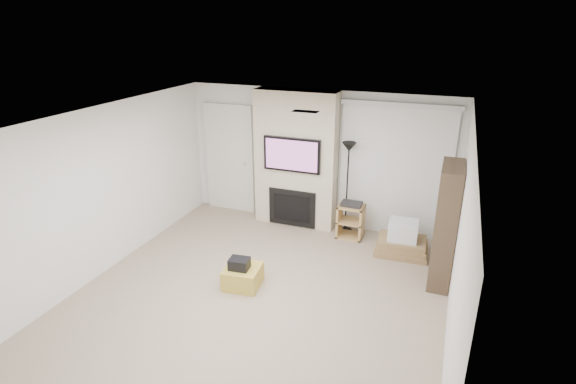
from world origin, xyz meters
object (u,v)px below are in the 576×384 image
at_px(ottoman, 243,276).
at_px(box_stack, 402,241).
at_px(floor_lamp, 348,162).
at_px(bookshelf, 446,225).
at_px(av_stand, 351,219).

bearing_deg(ottoman, box_stack, 41.77).
relative_size(floor_lamp, bookshelf, 0.93).
bearing_deg(av_stand, bookshelf, -30.86).
xyz_separation_m(floor_lamp, bookshelf, (1.71, -1.13, -0.42)).
bearing_deg(av_stand, floor_lamp, 125.58).
height_order(floor_lamp, bookshelf, bookshelf).
height_order(floor_lamp, av_stand, floor_lamp).
bearing_deg(bookshelf, ottoman, -156.46).
xyz_separation_m(ottoman, av_stand, (1.10, 2.10, 0.20)).
height_order(floor_lamp, box_stack, floor_lamp).
relative_size(floor_lamp, box_stack, 1.91).
bearing_deg(ottoman, floor_lamp, 67.38).
distance_m(floor_lamp, bookshelf, 2.09).
bearing_deg(floor_lamp, ottoman, -112.62).
bearing_deg(floor_lamp, bookshelf, -33.53).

